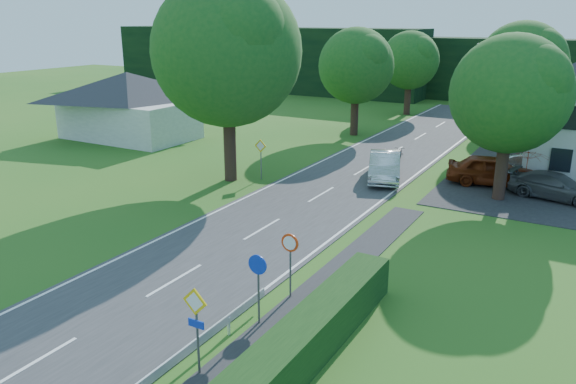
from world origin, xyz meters
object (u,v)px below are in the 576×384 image
Objects in this scene: streetlight at (506,110)px; parked_car_silver_a at (537,166)px; motorcycle at (400,153)px; moving_car at (385,166)px; parked_car_red at (492,170)px; parked_car_grey at (555,186)px; parasol at (527,168)px.

streetlight reaches higher than parked_car_silver_a.
motorcycle is 0.46× the size of parked_car_silver_a.
parked_car_silver_a is at bearing -12.65° from motorcycle.
parked_car_red is at bearing 0.17° from moving_car.
moving_car is at bearing 139.38° from parked_car_silver_a.
streetlight is at bearing -40.27° from motorcycle.
streetlight is 8.66m from motorcycle.
streetlight is at bearing 90.59° from parked_car_grey.
parked_car_grey is (9.13, 1.01, -0.15)m from moving_car.
parked_car_grey reaches higher than motorcycle.
parasol is at bearing -27.89° from motorcycle.
parasol is (1.70, 0.86, 0.17)m from parked_car_red.
parked_car_grey is at bearing -9.73° from streetlight.
streetlight is 4.82m from parked_car_grey.
parasol is at bearing 1.88° from moving_car.
moving_car is 1.01× the size of parked_car_red.
parasol is (7.43, 2.90, 0.19)m from moving_car.
parasol is at bearing 52.41° from parked_car_grey.
parked_car_red reaches higher than parked_car_grey.
motorcycle is at bearing 79.06° from moving_car.
parked_car_red is (6.47, -2.96, 0.36)m from motorcycle.
parked_car_silver_a reaches higher than motorcycle.
parked_car_silver_a is at bearing 81.03° from parasol.
parked_car_red is 2.20× the size of parasol.
parked_car_silver_a is 1.77× the size of parasol.
moving_car reaches higher than motorcycle.
parked_car_red is 1.07× the size of parked_car_grey.
streetlight reaches higher than parasol.
parked_car_grey is (9.88, -3.99, 0.19)m from motorcycle.
streetlight reaches higher than moving_car.
streetlight is at bearing -133.17° from parasol.
moving_car is 1.25× the size of parked_car_silver_a.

